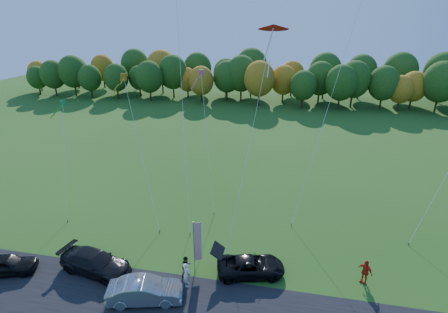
% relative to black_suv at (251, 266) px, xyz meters
% --- Properties ---
extents(ground, '(160.00, 160.00, 0.00)m').
position_rel_black_suv_xyz_m(ground, '(-3.23, -0.18, -0.70)').
color(ground, '#235115').
extents(asphalt_strip, '(90.00, 6.00, 0.01)m').
position_rel_black_suv_xyz_m(asphalt_strip, '(-3.23, -4.18, -0.70)').
color(asphalt_strip, black).
rests_on(asphalt_strip, ground).
extents(tree_line, '(116.00, 12.00, 10.00)m').
position_rel_black_suv_xyz_m(tree_line, '(-3.23, 54.82, -0.70)').
color(tree_line, '#1E4711').
rests_on(tree_line, ground).
extents(black_suv, '(5.48, 3.51, 1.41)m').
position_rel_black_suv_xyz_m(black_suv, '(0.00, 0.00, 0.00)').
color(black_suv, black).
rests_on(black_suv, ground).
extents(silver_sedan, '(5.34, 2.99, 1.67)m').
position_rel_black_suv_xyz_m(silver_sedan, '(-6.72, -4.07, 0.13)').
color(silver_sedan, '#A1A2A6').
rests_on(silver_sedan, ground).
extents(dark_truck_a, '(5.97, 3.28, 1.64)m').
position_rel_black_suv_xyz_m(dark_truck_a, '(-11.58, -2.06, 0.12)').
color(dark_truck_a, black).
rests_on(dark_truck_a, ground).
extents(dark_truck_b, '(4.69, 3.08, 1.48)m').
position_rel_black_suv_xyz_m(dark_truck_b, '(-18.13, -3.54, 0.04)').
color(dark_truck_b, black).
rests_on(dark_truck_b, ground).
extents(person_tailgate_a, '(0.59, 0.77, 1.89)m').
position_rel_black_suv_xyz_m(person_tailgate_a, '(-4.37, -2.11, 0.24)').
color(person_tailgate_a, white).
rests_on(person_tailgate_a, ground).
extents(person_tailgate_b, '(1.00, 1.06, 1.72)m').
position_rel_black_suv_xyz_m(person_tailgate_b, '(-4.66, -1.19, 0.16)').
color(person_tailgate_b, gray).
rests_on(person_tailgate_b, ground).
extents(person_east, '(1.17, 1.09, 1.93)m').
position_rel_black_suv_xyz_m(person_east, '(8.21, 0.74, 0.26)').
color(person_east, red).
rests_on(person_east, ground).
extents(feather_flag, '(0.54, 0.29, 4.43)m').
position_rel_black_suv_xyz_m(feather_flag, '(-4.01, -0.47, 2.01)').
color(feather_flag, '#999999').
rests_on(feather_flag, ground).
extents(kite_delta_blue, '(5.44, 11.96, 27.56)m').
position_rel_black_suv_xyz_m(kite_delta_blue, '(-7.99, 9.54, 12.63)').
color(kite_delta_blue, '#4C3F33').
rests_on(kite_delta_blue, ground).
extents(kite_parafoil_orange, '(8.00, 13.52, 24.17)m').
position_rel_black_suv_xyz_m(kite_parafoil_orange, '(5.97, 13.70, 11.17)').
color(kite_parafoil_orange, '#4C3F33').
rests_on(kite_parafoil_orange, ground).
extents(kite_delta_red, '(3.62, 10.82, 18.72)m').
position_rel_black_suv_xyz_m(kite_delta_red, '(-1.01, 6.67, 8.39)').
color(kite_delta_red, '#4C3F33').
rests_on(kite_delta_red, ground).
extents(kite_diamond_yellow, '(5.13, 5.64, 13.61)m').
position_rel_black_suv_xyz_m(kite_diamond_yellow, '(-11.00, 6.30, 5.84)').
color(kite_diamond_yellow, '#4C3F33').
rests_on(kite_diamond_yellow, ground).
extents(kite_diamond_green, '(2.55, 5.59, 10.76)m').
position_rel_black_suv_xyz_m(kite_diamond_green, '(-18.89, 6.16, 4.51)').
color(kite_diamond_green, '#4C3F33').
rests_on(kite_diamond_green, ground).
extents(kite_diamond_pink, '(3.15, 6.52, 13.36)m').
position_rel_black_suv_xyz_m(kite_diamond_pink, '(-5.92, 10.72, 5.78)').
color(kite_diamond_pink, '#4C3F33').
rests_on(kite_diamond_pink, ground).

